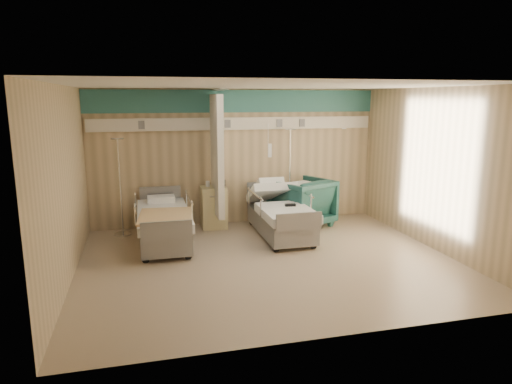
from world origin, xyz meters
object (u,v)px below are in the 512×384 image
at_px(bed_left, 164,228).
at_px(visitor_armchair, 302,202).
at_px(bedside_cabinet, 214,207).
at_px(iv_stand_right, 289,203).
at_px(bed_right, 280,220).
at_px(iv_stand_left, 122,215).

xyz_separation_m(bed_left, visitor_armchair, (2.85, 0.60, 0.18)).
height_order(bedside_cabinet, iv_stand_right, iv_stand_right).
distance_m(bed_right, bedside_cabinet, 1.46).
distance_m(bedside_cabinet, visitor_armchair, 1.83).
distance_m(bed_right, iv_stand_right, 1.10).
relative_size(bedside_cabinet, iv_stand_right, 0.43).
bearing_deg(bed_left, iv_stand_left, 132.57).
xyz_separation_m(bed_right, visitor_armchair, (0.65, 0.60, 0.18)).
xyz_separation_m(bed_right, iv_stand_left, (-2.95, 0.82, 0.07)).
distance_m(bed_left, iv_stand_left, 1.11).
bearing_deg(visitor_armchair, bed_left, -12.20).
bearing_deg(iv_stand_right, bed_left, -160.15).
xyz_separation_m(bed_left, iv_stand_left, (-0.75, 0.82, 0.07)).
bearing_deg(bed_right, iv_stand_left, 164.50).
height_order(bedside_cabinet, iv_stand_left, iv_stand_left).
height_order(bed_right, bed_left, same).
bearing_deg(visitor_armchair, iv_stand_left, -27.57).
distance_m(iv_stand_right, iv_stand_left, 3.46).
relative_size(visitor_armchair, iv_stand_left, 0.58).
height_order(visitor_armchair, iv_stand_right, iv_stand_right).
bearing_deg(bed_left, bed_right, 0.00).
distance_m(bed_left, bedside_cabinet, 1.39).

